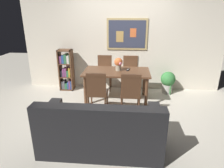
# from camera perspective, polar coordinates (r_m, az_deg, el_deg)

# --- Properties ---
(ground_plane) EXTENTS (12.00, 12.00, 0.00)m
(ground_plane) POSITION_cam_1_polar(r_m,az_deg,el_deg) (4.28, 1.88, -7.82)
(ground_plane) COLOR beige
(wall_back_with_painting) EXTENTS (5.20, 0.14, 2.60)m
(wall_back_with_painting) POSITION_cam_1_polar(r_m,az_deg,el_deg) (5.31, 2.94, 12.44)
(wall_back_with_painting) COLOR beige
(wall_back_with_painting) RESTS_ON ground_plane
(dining_table) EXTENTS (1.51, 0.84, 0.72)m
(dining_table) POSITION_cam_1_polar(r_m,az_deg,el_deg) (4.60, 1.31, 2.62)
(dining_table) COLOR brown
(dining_table) RESTS_ON ground_plane
(dining_chair_far_right) EXTENTS (0.40, 0.41, 0.91)m
(dining_chair_far_right) POSITION_cam_1_polar(r_m,az_deg,el_deg) (5.31, 5.24, 3.93)
(dining_chair_far_right) COLOR brown
(dining_chair_far_right) RESTS_ON ground_plane
(dining_chair_near_right) EXTENTS (0.40, 0.41, 0.91)m
(dining_chair_near_right) POSITION_cam_1_polar(r_m,az_deg,el_deg) (3.90, 5.38, -2.07)
(dining_chair_near_right) COLOR brown
(dining_chair_near_right) RESTS_ON ground_plane
(dining_chair_near_left) EXTENTS (0.40, 0.41, 0.91)m
(dining_chair_near_left) POSITION_cam_1_polar(r_m,az_deg,el_deg) (3.96, -4.28, -1.70)
(dining_chair_near_left) COLOR brown
(dining_chair_near_left) RESTS_ON ground_plane
(dining_chair_far_left) EXTENTS (0.40, 0.41, 0.91)m
(dining_chair_far_left) POSITION_cam_1_polar(r_m,az_deg,el_deg) (5.37, -2.18, 4.19)
(dining_chair_far_left) COLOR brown
(dining_chair_far_left) RESTS_ON ground_plane
(leather_couch) EXTENTS (1.80, 0.84, 0.84)m
(leather_couch) POSITION_cam_1_polar(r_m,az_deg,el_deg) (3.07, -3.21, -13.33)
(leather_couch) COLOR black
(leather_couch) RESTS_ON ground_plane
(bookshelf) EXTENTS (0.36, 0.28, 1.09)m
(bookshelf) POSITION_cam_1_polar(r_m,az_deg,el_deg) (5.44, -12.89, 3.72)
(bookshelf) COLOR brown
(bookshelf) RESTS_ON ground_plane
(potted_ivy) EXTENTS (0.37, 0.37, 0.57)m
(potted_ivy) POSITION_cam_1_polar(r_m,az_deg,el_deg) (5.32, 15.73, 0.76)
(potted_ivy) COLOR #B2ADA3
(potted_ivy) RESTS_ON ground_plane
(flower_vase) EXTENTS (0.20, 0.20, 0.30)m
(flower_vase) POSITION_cam_1_polar(r_m,az_deg,el_deg) (4.56, 1.87, 5.96)
(flower_vase) COLOR tan
(flower_vase) RESTS_ON dining_table
(tv_remote) EXTENTS (0.09, 0.16, 0.02)m
(tv_remote) POSITION_cam_1_polar(r_m,az_deg,el_deg) (4.64, 4.64, 4.10)
(tv_remote) COLOR black
(tv_remote) RESTS_ON dining_table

